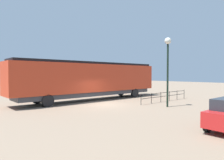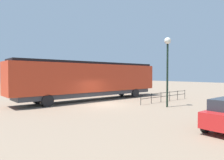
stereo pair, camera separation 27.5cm
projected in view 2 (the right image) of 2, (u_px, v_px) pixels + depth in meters
The scene contains 4 objects.
ground_plane at pixel (104, 104), 19.11m from camera, with size 120.00×120.00×0.00m, color #84705B.
locomotive at pixel (96, 79), 22.68m from camera, with size 2.83×17.64×4.21m.
lamp_post at pixel (168, 56), 17.45m from camera, with size 0.57×0.57×6.08m.
platform_fence at pixel (165, 95), 21.15m from camera, with size 0.05×7.80×1.03m.
Camera 2 is at (15.04, -11.69, 2.88)m, focal length 32.21 mm.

